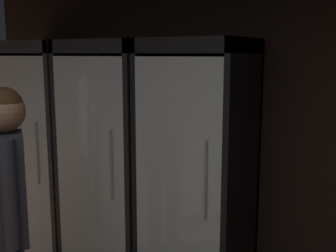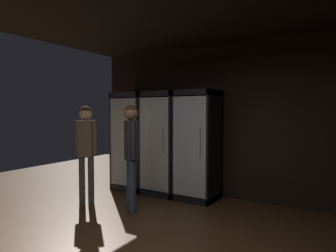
# 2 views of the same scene
# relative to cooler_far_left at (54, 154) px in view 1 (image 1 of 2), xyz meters

# --- Properties ---
(wall_back) EXTENTS (6.00, 0.06, 2.80)m
(wall_back) POSITION_rel_cooler_far_left_xyz_m (2.11, 0.34, 0.45)
(wall_back) COLOR black
(wall_back) RESTS_ON ground
(cooler_far_left) EXTENTS (0.70, 0.69, 1.94)m
(cooler_far_left) POSITION_rel_cooler_far_left_xyz_m (0.00, 0.00, 0.00)
(cooler_far_left) COLOR #2B2B30
(cooler_far_left) RESTS_ON ground
(cooler_left) EXTENTS (0.70, 0.69, 1.94)m
(cooler_left) POSITION_rel_cooler_far_left_xyz_m (0.72, 0.00, -0.00)
(cooler_left) COLOR black
(cooler_left) RESTS_ON ground
(cooler_center) EXTENTS (0.70, 0.69, 1.94)m
(cooler_center) POSITION_rel_cooler_far_left_xyz_m (1.45, -0.00, -0.00)
(cooler_center) COLOR black
(cooler_center) RESTS_ON ground
(shopper_near) EXTENTS (0.32, 0.29, 1.67)m
(shopper_near) POSITION_rel_cooler_far_left_xyz_m (0.87, -1.22, 0.08)
(shopper_near) COLOR #384C66
(shopper_near) RESTS_ON ground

